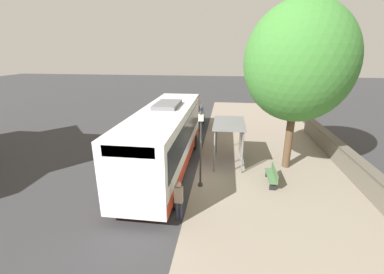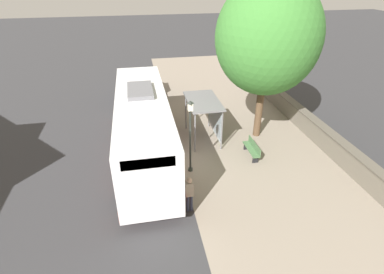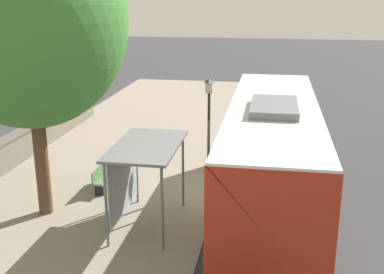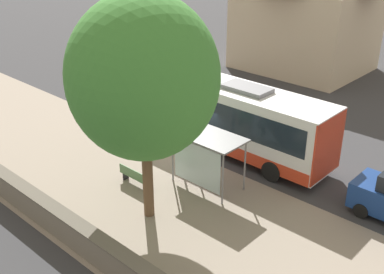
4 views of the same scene
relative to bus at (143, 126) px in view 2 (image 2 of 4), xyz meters
The scene contains 10 objects.
ground_plane 2.89m from the bus, 147.44° to the left, with size 120.00×120.00×0.00m, color #353538.
sidewalk_plaza 6.69m from the bus, 169.66° to the left, with size 9.00×44.00×0.02m.
stone_wall 10.50m from the bus, behind, with size 0.60×20.00×1.24m.
bus is the anchor object (origin of this frame).
bus_shelter 4.02m from the bus, 158.98° to the right, with size 1.85×3.28×2.55m.
pedestrian 5.03m from the bus, 109.20° to the left, with size 0.34×0.23×1.75m.
bench 6.13m from the bus, 169.81° to the left, with size 0.40×1.75×0.88m.
street_lamp_near 2.88m from the bus, 140.83° to the left, with size 0.28×0.28×3.96m.
shade_tree 8.20m from the bus, behind, with size 5.70×5.70×9.16m.
parked_car_behind_bus 9.15m from the bus, 92.22° to the right, with size 1.94×3.97×2.07m.
Camera 2 is at (1.93, 13.23, 9.28)m, focal length 28.00 mm.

